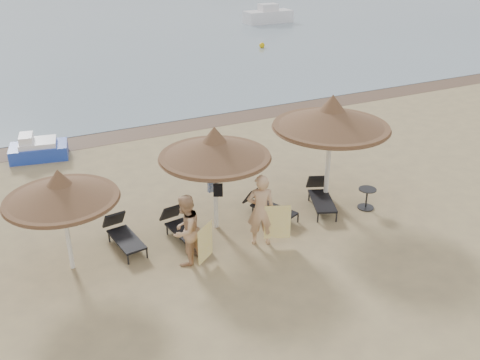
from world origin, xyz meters
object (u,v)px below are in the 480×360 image
at_px(palapa_left, 61,191).
at_px(palapa_right, 332,118).
at_px(side_table, 366,199).
at_px(person_left, 185,225).
at_px(person_right, 261,205).
at_px(palapa_center, 215,148).
at_px(lounger_far_right, 321,195).
at_px(lounger_far_left, 123,234).
at_px(lounger_near_left, 182,226).
at_px(pedal_boat, 38,149).
at_px(lounger_near_right, 268,205).

distance_m(palapa_left, palapa_right, 7.42).
distance_m(side_table, person_left, 5.72).
bearing_deg(person_right, side_table, -153.16).
bearing_deg(person_right, palapa_center, -39.39).
relative_size(palapa_right, lounger_far_right, 1.82).
height_order(lounger_far_left, person_left, person_left).
bearing_deg(palapa_right, side_table, -46.25).
bearing_deg(palapa_right, lounger_far_right, -150.09).
bearing_deg(lounger_near_left, palapa_right, -7.74).
xyz_separation_m(palapa_right, person_right, (-2.83, -1.17, -1.49)).
distance_m(palapa_center, pedal_boat, 8.27).
relative_size(palapa_left, side_table, 4.24).
distance_m(palapa_left, side_table, 8.44).
xyz_separation_m(lounger_far_right, side_table, (1.13, -0.69, -0.06)).
height_order(palapa_left, side_table, palapa_left).
bearing_deg(palapa_center, pedal_boat, 117.30).
bearing_deg(palapa_left, lounger_far_left, 18.45).
xyz_separation_m(person_left, person_right, (2.01, -0.03, 0.08)).
bearing_deg(lounger_near_right, side_table, -40.12).
bearing_deg(palapa_right, lounger_far_left, 177.10).
xyz_separation_m(lounger_near_right, pedal_boat, (-5.24, 7.20, 0.01)).
bearing_deg(palapa_left, palapa_right, 1.18).
xyz_separation_m(lounger_far_left, side_table, (6.85, -1.17, -0.04)).
xyz_separation_m(lounger_far_right, person_left, (-4.53, -0.97, 0.69)).
xyz_separation_m(lounger_near_left, pedal_boat, (-2.65, 7.25, -0.01)).
distance_m(lounger_far_left, lounger_far_right, 5.74).
bearing_deg(palapa_left, lounger_far_right, -0.17).
distance_m(palapa_center, lounger_near_right, 2.52).
relative_size(lounger_far_left, lounger_near_left, 0.97).
bearing_deg(pedal_boat, lounger_far_left, -70.00).
distance_m(lounger_near_right, lounger_far_right, 1.66).
relative_size(palapa_left, person_left, 1.25).
bearing_deg(person_right, lounger_near_right, -104.33).
bearing_deg(lounger_near_right, palapa_right, -23.06).
bearing_deg(side_table, lounger_far_right, 148.56).
xyz_separation_m(palapa_left, lounger_near_left, (2.85, 0.12, -1.72)).
height_order(palapa_right, side_table, palapa_right).
bearing_deg(person_right, lounger_far_left, -2.79).
bearing_deg(lounger_far_right, lounger_far_left, -162.60).
xyz_separation_m(palapa_center, person_right, (0.68, -1.25, -1.18)).
relative_size(palapa_center, side_table, 4.73).
distance_m(lounger_near_left, side_table, 5.43).
distance_m(palapa_center, lounger_near_left, 2.22).
height_order(palapa_right, person_left, palapa_right).
xyz_separation_m(palapa_center, lounger_far_left, (-2.51, 0.22, -1.97)).
distance_m(lounger_far_right, person_right, 2.82).
bearing_deg(lounger_far_left, pedal_boat, 92.16).
distance_m(palapa_left, pedal_boat, 7.57).
height_order(palapa_left, person_left, palapa_left).
xyz_separation_m(palapa_center, side_table, (4.33, -0.95, -2.01)).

